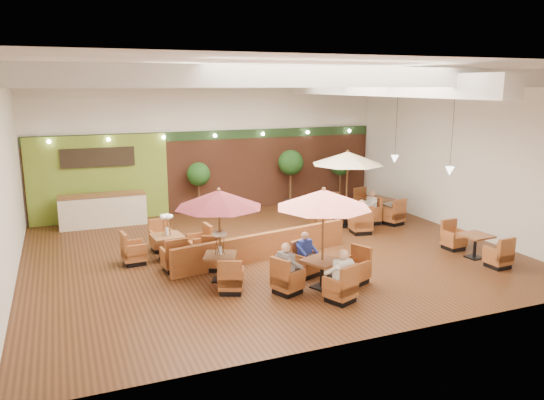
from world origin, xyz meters
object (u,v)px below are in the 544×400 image
table_2 (347,175)px  diner_2 (288,263)px  table_5 (378,209)px  diner_4 (370,204)px  diner_3 (361,213)px  topiary_2 (341,167)px  table_4 (475,247)px  service_counter (103,210)px  topiary_1 (291,165)px  table_3 (168,246)px  topiary_0 (199,176)px  diner_1 (306,249)px  table_1 (323,220)px  diner_0 (341,270)px  table_0 (219,211)px  booth_divider (264,246)px

table_2 → diner_2: size_ratio=3.33×
table_5 → diner_4: bearing=-157.3°
table_5 → diner_3: bearing=-153.0°
topiary_2 → diner_2: size_ratio=2.52×
table_4 → table_5: size_ratio=0.88×
service_counter → topiary_2: bearing=1.2°
table_4 → diner_3: diner_3 is taller
topiary_1 → table_3: bearing=-141.0°
topiary_0 → diner_4: size_ratio=2.68×
table_2 → diner_2: table_2 is taller
diner_1 → diner_2: (-0.94, -0.94, 0.04)m
topiary_1 → diner_1: size_ratio=3.24×
table_1 → diner_0: table_1 is taller
table_3 → topiary_0: topiary_0 is taller
table_0 → table_3: (-0.95, 2.15, -1.43)m
table_4 → table_5: 5.10m
table_1 → diner_1: 1.39m
topiary_2 → diner_4: topiary_2 is taller
service_counter → table_5: service_counter is taller
table_4 → diner_4: (-0.72, 4.53, 0.41)m
table_2 → table_3: 6.96m
diner_0 → diner_3: bearing=41.2°
topiary_0 → table_5: bearing=-25.6°
table_0 → diner_4: (6.73, 3.51, -1.11)m
table_1 → table_5: bearing=23.8°
table_3 → diner_0: table_3 is taller
table_3 → topiary_2: (8.39, 4.90, 1.15)m
booth_divider → table_0: 2.48m
service_counter → diner_0: (4.55, -9.24, 0.19)m
table_1 → topiary_2: (5.24, 8.50, -0.19)m
table_1 → topiary_1: 8.99m
table_2 → topiary_0: bearing=151.2°
service_counter → diner_0: size_ratio=3.54×
table_0 → topiary_0: 7.17m
table_0 → topiary_2: table_0 is taller
diner_4 → table_3: bearing=104.5°
topiary_1 → diner_4: 4.02m
table_1 → table_4: (5.25, 0.43, -1.41)m
table_1 → diner_4: 6.80m
table_0 → topiary_1: bearing=76.4°
service_counter → table_4: service_counter is taller
table_5 → diner_4: size_ratio=3.55×
topiary_2 → diner_0: (-5.24, -9.44, -0.80)m
table_2 → diner_3: size_ratio=3.79×
table_0 → table_4: (7.45, -1.02, -1.52)m
table_3 → diner_2: bearing=-63.5°
table_3 → diner_1: 4.14m
table_3 → topiary_0: bearing=60.8°
service_counter → table_3: table_3 is taller
table_4 → topiary_0: topiary_0 is taller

